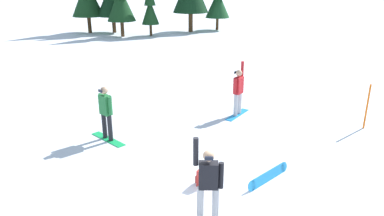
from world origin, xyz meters
name	(u,v)px	position (x,y,z in m)	size (l,w,h in m)	color
ground_plane	(199,208)	(0.00, 0.00, 0.00)	(800.00, 800.00, 0.00)	white
snowboarder_foreground	(208,185)	(0.29, -0.54, 0.97)	(1.57, 0.60, 2.04)	black
snowboarder_midground	(106,112)	(-3.68, 3.01, 0.96)	(1.46, 1.03, 1.80)	#19B259
snowboarder_background	(238,91)	(0.19, 6.20, 0.98)	(0.79, 1.46, 2.05)	#1E8CD8
loose_snowboard_near_right	(268,176)	(1.50, 1.58, 0.14)	(1.00, 1.45, 0.27)	#1E8CD8
backpack_red	(202,177)	(-0.14, 1.01, 0.21)	(0.33, 0.36, 0.47)	red
trail_marker_pole	(367,107)	(4.67, 5.90, 0.80)	(0.06, 0.06, 1.61)	orange
pine_tree_twin	(150,7)	(-9.43, 24.19, 2.48)	(1.53, 1.53, 4.56)	#472D19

